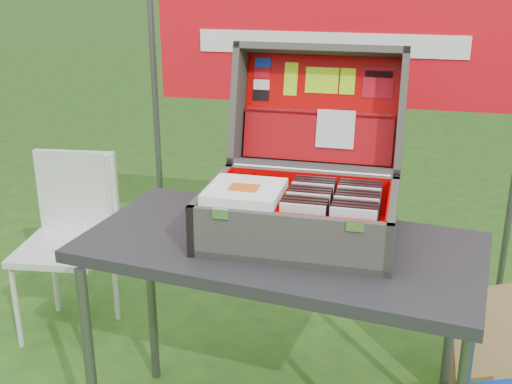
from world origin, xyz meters
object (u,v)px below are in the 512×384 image
(chair, at_px, (63,251))
(table, at_px, (279,347))
(cardboard_box, at_px, (499,344))
(suitcase, at_px, (304,150))

(chair, bearing_deg, table, -30.53)
(cardboard_box, bearing_deg, chair, 152.47)
(suitcase, bearing_deg, chair, 161.38)
(table, distance_m, chair, 1.20)
(suitcase, xyz_separation_m, chair, (-1.15, 0.39, -0.66))
(chair, bearing_deg, suitcase, -25.26)
(table, height_order, cardboard_box, table)
(table, bearing_deg, suitcase, 69.47)
(suitcase, relative_size, cardboard_box, 1.35)
(suitcase, bearing_deg, cardboard_box, 27.72)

